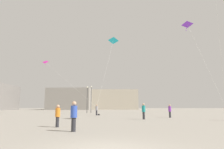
{
  "coord_description": "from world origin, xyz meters",
  "views": [
    {
      "loc": [
        0.3,
        -6.91,
        1.51
      ],
      "look_at": [
        0.0,
        15.36,
        5.12
      ],
      "focal_mm": 31.43,
      "sensor_mm": 36.0,
      "label": 1
    }
  ],
  "objects_px": {
    "lamppost_east": "(91,95)",
    "kite_cyan_delta": "(113,41)",
    "person_in_teal": "(144,110)",
    "kite_magenta_delta": "(47,63)",
    "person_in_grey": "(97,109)",
    "building_centre_hall": "(72,99)",
    "person_in_purple": "(170,110)",
    "person_in_orange": "(58,115)",
    "lamppost_west": "(87,95)",
    "kite_violet_delta": "(188,27)",
    "building_right_hall": "(112,100)",
    "person_in_blue": "(74,115)",
    "handbag_beside_flyer": "(99,115)"
  },
  "relations": [
    {
      "from": "kite_magenta_delta",
      "to": "person_in_purple",
      "type": "bearing_deg",
      "value": -33.41
    },
    {
      "from": "person_in_purple",
      "to": "lamppost_east",
      "type": "relative_size",
      "value": 0.28
    },
    {
      "from": "kite_violet_delta",
      "to": "kite_cyan_delta",
      "type": "relative_size",
      "value": 0.74
    },
    {
      "from": "lamppost_east",
      "to": "kite_cyan_delta",
      "type": "bearing_deg",
      "value": -50.65
    },
    {
      "from": "person_in_orange",
      "to": "person_in_blue",
      "type": "xyz_separation_m",
      "value": [
        1.71,
        -2.51,
        0.11
      ]
    },
    {
      "from": "person_in_purple",
      "to": "lamppost_west",
      "type": "relative_size",
      "value": 0.3
    },
    {
      "from": "person_in_teal",
      "to": "person_in_purple",
      "type": "xyz_separation_m",
      "value": [
        4.03,
        3.55,
        -0.05
      ]
    },
    {
      "from": "person_in_purple",
      "to": "kite_cyan_delta",
      "type": "distance_m",
      "value": 20.81
    },
    {
      "from": "person_in_orange",
      "to": "kite_magenta_delta",
      "type": "xyz_separation_m",
      "value": [
        -10.53,
        26.8,
        9.83
      ]
    },
    {
      "from": "person_in_orange",
      "to": "person_in_teal",
      "type": "distance_m",
      "value": 11.5
    },
    {
      "from": "person_in_grey",
      "to": "kite_cyan_delta",
      "type": "bearing_deg",
      "value": 43.93
    },
    {
      "from": "building_centre_hall",
      "to": "person_in_orange",
      "type": "bearing_deg",
      "value": -78.46
    },
    {
      "from": "kite_magenta_delta",
      "to": "lamppost_east",
      "type": "xyz_separation_m",
      "value": [
        9.17,
        4.98,
        -6.65
      ]
    },
    {
      "from": "kite_violet_delta",
      "to": "building_centre_hall",
      "type": "relative_size",
      "value": 0.55
    },
    {
      "from": "kite_violet_delta",
      "to": "kite_magenta_delta",
      "type": "relative_size",
      "value": 0.84
    },
    {
      "from": "person_in_purple",
      "to": "kite_magenta_delta",
      "type": "distance_m",
      "value": 28.25
    },
    {
      "from": "person_in_grey",
      "to": "person_in_purple",
      "type": "height_order",
      "value": "person_in_grey"
    },
    {
      "from": "person_in_grey",
      "to": "person_in_orange",
      "type": "xyz_separation_m",
      "value": [
        -1.16,
        -18.64,
        -0.09
      ]
    },
    {
      "from": "person_in_orange",
      "to": "person_in_blue",
      "type": "bearing_deg",
      "value": 68.84
    },
    {
      "from": "person_in_blue",
      "to": "kite_cyan_delta",
      "type": "height_order",
      "value": "kite_cyan_delta"
    },
    {
      "from": "person_in_grey",
      "to": "kite_magenta_delta",
      "type": "height_order",
      "value": "kite_magenta_delta"
    },
    {
      "from": "kite_cyan_delta",
      "to": "lamppost_east",
      "type": "distance_m",
      "value": 13.8
    },
    {
      "from": "kite_cyan_delta",
      "to": "building_right_hall",
      "type": "height_order",
      "value": "kite_cyan_delta"
    },
    {
      "from": "person_in_blue",
      "to": "kite_cyan_delta",
      "type": "xyz_separation_m",
      "value": [
        2.18,
        27.89,
        14.12
      ]
    },
    {
      "from": "kite_magenta_delta",
      "to": "lamppost_east",
      "type": "relative_size",
      "value": 2.04
    },
    {
      "from": "kite_magenta_delta",
      "to": "building_centre_hall",
      "type": "xyz_separation_m",
      "value": [
        -4.57,
        47.2,
        -6.15
      ]
    },
    {
      "from": "lamppost_west",
      "to": "person_in_purple",
      "type": "bearing_deg",
      "value": -51.54
    },
    {
      "from": "person_in_teal",
      "to": "building_centre_hall",
      "type": "bearing_deg",
      "value": 68.07
    },
    {
      "from": "person_in_blue",
      "to": "building_centre_hall",
      "type": "distance_m",
      "value": 78.42
    },
    {
      "from": "person_in_teal",
      "to": "kite_magenta_delta",
      "type": "height_order",
      "value": "kite_magenta_delta"
    },
    {
      "from": "person_in_orange",
      "to": "lamppost_west",
      "type": "bearing_deg",
      "value": -141.55
    },
    {
      "from": "person_in_orange",
      "to": "person_in_grey",
      "type": "bearing_deg",
      "value": -148.93
    },
    {
      "from": "person_in_purple",
      "to": "person_in_blue",
      "type": "height_order",
      "value": "person_in_blue"
    },
    {
      "from": "person_in_orange",
      "to": "building_centre_hall",
      "type": "bearing_deg",
      "value": -133.82
    },
    {
      "from": "person_in_grey",
      "to": "person_in_teal",
      "type": "height_order",
      "value": "person_in_teal"
    },
    {
      "from": "kite_magenta_delta",
      "to": "building_centre_hall",
      "type": "distance_m",
      "value": 47.82
    },
    {
      "from": "lamppost_east",
      "to": "kite_violet_delta",
      "type": "bearing_deg",
      "value": -56.75
    },
    {
      "from": "person_in_grey",
      "to": "person_in_purple",
      "type": "bearing_deg",
      "value": -55.74
    },
    {
      "from": "person_in_grey",
      "to": "building_right_hall",
      "type": "height_order",
      "value": "building_right_hall"
    },
    {
      "from": "kite_violet_delta",
      "to": "handbag_beside_flyer",
      "type": "relative_size",
      "value": 33.61
    },
    {
      "from": "person_in_orange",
      "to": "building_right_hall",
      "type": "bearing_deg",
      "value": -147.47
    },
    {
      "from": "person_in_grey",
      "to": "person_in_blue",
      "type": "distance_m",
      "value": 21.16
    },
    {
      "from": "person_in_teal",
      "to": "lamppost_west",
      "type": "xyz_separation_m",
      "value": [
        -9.52,
        20.6,
        2.86
      ]
    },
    {
      "from": "kite_violet_delta",
      "to": "building_centre_hall",
      "type": "height_order",
      "value": "kite_violet_delta"
    },
    {
      "from": "kite_violet_delta",
      "to": "person_in_grey",
      "type": "bearing_deg",
      "value": 142.21
    },
    {
      "from": "kite_violet_delta",
      "to": "person_in_purple",
      "type": "bearing_deg",
      "value": 121.62
    },
    {
      "from": "building_right_hall",
      "to": "person_in_blue",
      "type": "bearing_deg",
      "value": -90.84
    },
    {
      "from": "person_in_grey",
      "to": "handbag_beside_flyer",
      "type": "height_order",
      "value": "person_in_grey"
    },
    {
      "from": "building_centre_hall",
      "to": "lamppost_west",
      "type": "distance_m",
      "value": 46.65
    },
    {
      "from": "kite_violet_delta",
      "to": "kite_magenta_delta",
      "type": "bearing_deg",
      "value": 143.59
    }
  ]
}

